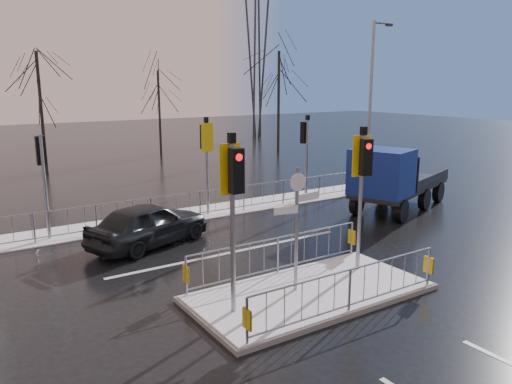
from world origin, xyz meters
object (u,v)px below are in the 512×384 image
traffic_island (309,280)px  car_far_lane (149,224)px  flatbed_truck (390,179)px  street_lamp_right (371,99)px

traffic_island → car_far_lane: (-1.89, 5.87, 0.32)m
car_far_lane → flatbed_truck: size_ratio=0.68×
traffic_island → car_far_lane: 6.18m
traffic_island → flatbed_truck: traffic_island is taller
car_far_lane → street_lamp_right: street_lamp_right is taller
car_far_lane → street_lamp_right: bearing=-97.9°
traffic_island → flatbed_truck: (7.65, 4.45, 1.04)m
traffic_island → street_lamp_right: (10.58, 8.49, 4.00)m
street_lamp_right → flatbed_truck: bearing=-126.0°
car_far_lane → flatbed_truck: 9.67m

